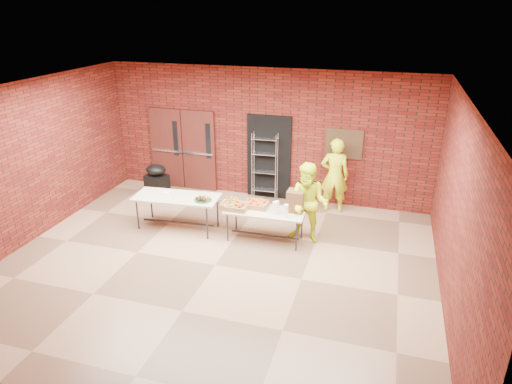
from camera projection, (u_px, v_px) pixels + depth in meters
The scene contains 19 objects.
room at pixel (212, 186), 7.97m from camera, with size 8.08×7.08×3.28m.
double_doors at pixel (183, 149), 11.80m from camera, with size 1.78×0.12×2.10m.
dark_doorway at pixel (269, 157), 11.21m from camera, with size 1.10×0.06×2.10m, color black.
bronze_plaque at pixel (344, 144), 10.54m from camera, with size 0.85×0.04×0.70m, color #422E1A.
wire_rack at pixel (265, 167), 11.19m from camera, with size 0.62×0.21×1.69m, color #B9B8BF, non-canonical shape.
table_left at pixel (177, 199), 9.75m from camera, with size 1.87×0.91×0.75m.
table_right at pixel (265, 213), 9.28m from camera, with size 1.64×0.72×0.67m.
basket_bananas at pixel (232, 205), 9.37m from camera, with size 0.43×0.34×0.13m.
basket_oranges at pixel (257, 204), 9.38m from camera, with size 0.46×0.36×0.14m.
basket_apples at pixel (236, 207), 9.28m from camera, with size 0.45×0.35×0.14m.
muffin_tray at pixel (203, 199), 9.51m from camera, with size 0.37×0.37×0.09m.
napkin_box at pixel (166, 193), 9.82m from camera, with size 0.17×0.11×0.06m, color white.
coffee_dispenser at pixel (296, 201), 9.16m from camera, with size 0.33×0.30×0.44m, color brown.
cup_stack_front at pixel (275, 208), 9.05m from camera, with size 0.09×0.09×0.26m, color white.
cup_stack_mid at pixel (286, 211), 8.93m from camera, with size 0.09×0.09×0.26m, color white.
cup_stack_back at pixel (277, 207), 9.12m from camera, with size 0.08×0.08×0.25m, color white.
covered_grill at pixel (157, 182), 11.30m from camera, with size 0.58×0.52×0.91m.
volunteer_woman at pixel (335, 176), 10.49m from camera, with size 0.65×0.43×1.78m, color #D7F11A.
volunteer_man at pixel (308, 203), 9.15m from camera, with size 0.82×0.64×1.68m, color #D7F11A.
Camera 1 is at (2.85, -6.86, 4.57)m, focal length 32.00 mm.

